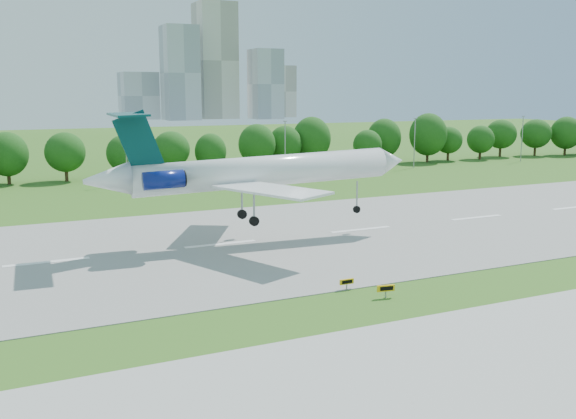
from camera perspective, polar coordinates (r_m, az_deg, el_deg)
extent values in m
plane|color=#2E5D18|center=(67.92, 17.59, -5.81)|extent=(600.00, 600.00, 0.00)
cube|color=gray|center=(87.29, 6.48, -1.81)|extent=(400.00, 45.00, 0.08)
cylinder|color=#382314|center=(142.81, -14.87, 3.36)|extent=(0.70, 0.70, 3.60)
sphere|color=#13390E|center=(142.36, -14.96, 5.12)|extent=(8.40, 8.40, 8.40)
cylinder|color=#382314|center=(154.84, -0.13, 4.23)|extent=(0.70, 0.70, 3.60)
sphere|color=#13390E|center=(154.43, -0.13, 5.85)|extent=(8.40, 8.40, 8.40)
cylinder|color=#382314|center=(175.38, 11.85, 4.73)|extent=(0.70, 0.70, 3.60)
sphere|color=#13390E|center=(175.02, 11.91, 6.16)|extent=(8.40, 8.40, 8.40)
cylinder|color=#382314|center=(201.84, 21.03, 4.98)|extent=(0.70, 0.70, 3.60)
sphere|color=#13390E|center=(201.53, 21.11, 6.22)|extent=(8.40, 8.40, 8.40)
cylinder|color=gray|center=(132.59, -14.18, 4.71)|extent=(0.24, 0.24, 12.00)
cube|color=gray|center=(132.16, -14.30, 7.34)|extent=(0.90, 0.25, 0.18)
cylinder|color=gray|center=(143.31, -0.26, 5.42)|extent=(0.24, 0.24, 12.00)
cube|color=gray|center=(142.92, -0.26, 7.86)|extent=(0.90, 0.25, 0.18)
cylinder|color=gray|center=(161.08, 11.18, 5.77)|extent=(0.24, 0.24, 12.00)
cube|color=gray|center=(160.73, 11.25, 7.94)|extent=(0.90, 0.25, 0.18)
cylinder|color=gray|center=(183.87, 20.08, 5.89)|extent=(0.24, 0.24, 12.00)
cube|color=gray|center=(183.56, 20.20, 7.79)|extent=(0.90, 0.25, 0.18)
cube|color=#B2B2B7|center=(444.30, -9.57, 11.86)|extent=(22.00, 22.00, 62.00)
cube|color=beige|center=(467.82, -6.48, 12.96)|extent=(26.00, 26.00, 80.00)
cube|color=#B2B2B7|center=(459.34, -2.01, 11.07)|extent=(20.00, 20.00, 48.00)
cube|color=beige|center=(491.45, -0.65, 10.44)|extent=(18.00, 18.00, 38.00)
cube|color=#B2B2B7|center=(462.90, -13.14, 9.81)|extent=(24.00, 24.00, 32.00)
cylinder|color=white|center=(79.44, -2.14, 3.42)|extent=(32.79, 5.61, 4.79)
cone|color=white|center=(87.06, 9.11, 4.28)|extent=(3.79, 3.99, 3.90)
cone|color=white|center=(75.29, -15.80, 2.54)|extent=(5.52, 4.09, 3.95)
cube|color=white|center=(71.86, -1.56, 1.77)|extent=(10.28, 15.10, 0.44)
cube|color=white|center=(86.13, -5.06, 3.16)|extent=(11.44, 14.99, 0.44)
cube|color=#05393E|center=(75.33, -13.15, 5.86)|extent=(5.69, 0.86, 7.37)
cube|color=#05393E|center=(75.01, -14.08, 8.19)|extent=(4.04, 10.48, 0.35)
cylinder|color=navy|center=(73.35, -11.01, 2.60)|extent=(4.72, 2.31, 2.20)
cylinder|color=navy|center=(78.85, -11.79, 3.10)|extent=(4.72, 2.31, 2.20)
cylinder|color=gray|center=(85.19, 6.15, 1.26)|extent=(0.22, 0.22, 3.80)
cylinder|color=black|center=(85.51, 6.12, 0.01)|extent=(0.99, 0.38, 0.98)
cylinder|color=gray|center=(77.06, -3.04, 0.35)|extent=(0.26, 0.26, 3.80)
cylinder|color=black|center=(77.42, -3.03, -1.04)|extent=(1.22, 0.55, 1.19)
cylinder|color=gray|center=(81.53, -4.12, 0.89)|extent=(0.26, 0.26, 3.80)
cylinder|color=black|center=(81.87, -4.10, -0.42)|extent=(1.22, 0.55, 1.19)
cube|color=gray|center=(59.26, 8.68, -7.42)|extent=(0.12, 0.12, 0.74)
cube|color=#FDB50D|center=(59.10, 8.69, -6.93)|extent=(1.70, 0.47, 0.58)
cube|color=black|center=(59.00, 8.74, -6.96)|extent=(1.25, 0.23, 0.37)
cube|color=gray|center=(61.19, 5.23, -6.81)|extent=(0.09, 0.09, 0.64)
cube|color=#FDB50D|center=(61.06, 5.24, -6.40)|extent=(1.46, 0.18, 0.50)
cube|color=black|center=(60.97, 5.28, -6.43)|extent=(1.10, 0.03, 0.32)
imported|color=white|center=(130.09, -14.29, 2.24)|extent=(4.41, 3.00, 1.38)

